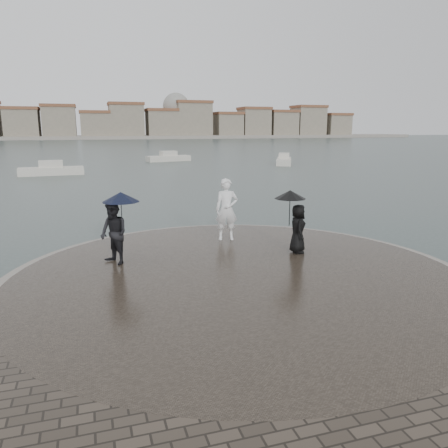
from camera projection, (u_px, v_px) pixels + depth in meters
name	position (u px, v px, depth m)	size (l,w,h in m)	color
ground	(298.00, 349.00, 8.40)	(400.00, 400.00, 0.00)	#2B3835
kerb_ring	(239.00, 281.00, 11.63)	(12.50, 12.50, 0.32)	gray
quay_tip	(239.00, 281.00, 11.62)	(11.90, 11.90, 0.36)	#2D261E
statue	(227.00, 209.00, 14.95)	(0.77, 0.51, 2.12)	white
visitor_left	(115.00, 225.00, 12.28)	(1.29, 1.17, 2.04)	black
visitor_right	(295.00, 218.00, 13.37)	(1.07, 1.01, 1.95)	black
far_skyline	(77.00, 123.00, 155.12)	(260.00, 20.00, 37.00)	gray
boats	(177.00, 163.00, 47.97)	(29.46, 15.34, 1.50)	beige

